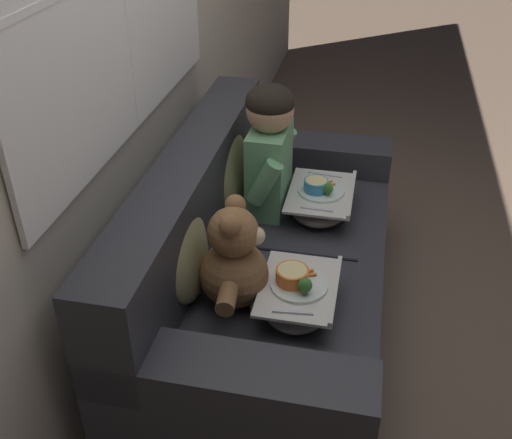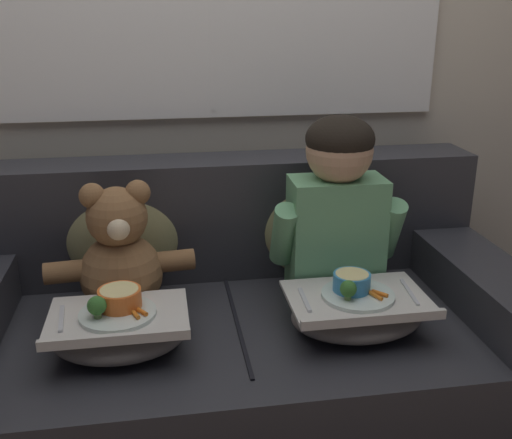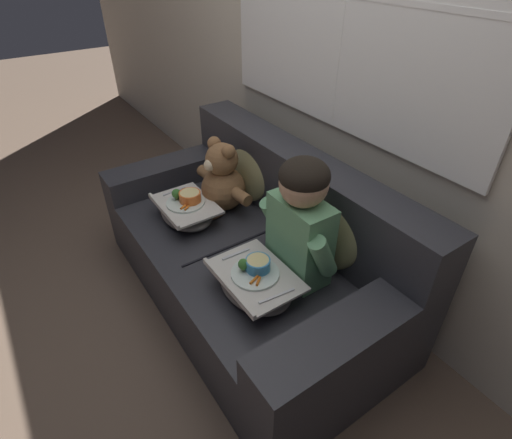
{
  "view_description": "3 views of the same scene",
  "coord_description": "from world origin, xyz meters",
  "px_view_note": "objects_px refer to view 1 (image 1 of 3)",
  "views": [
    {
      "loc": [
        -2.05,
        -0.35,
        1.93
      ],
      "look_at": [
        -0.07,
        0.06,
        0.6
      ],
      "focal_mm": 42.0,
      "sensor_mm": 36.0,
      "label": 1
    },
    {
      "loc": [
        -0.21,
        -1.68,
        1.32
      ],
      "look_at": [
        0.09,
        0.12,
        0.68
      ],
      "focal_mm": 42.0,
      "sensor_mm": 36.0,
      "label": 2
    },
    {
      "loc": [
        1.42,
        -0.88,
        1.74
      ],
      "look_at": [
        0.1,
        0.02,
        0.6
      ],
      "focal_mm": 28.0,
      "sensor_mm": 36.0,
      "label": 3
    }
  ],
  "objects_px": {
    "child_figure": "(270,144)",
    "lap_tray_child": "(320,201)",
    "couch": "(258,269)",
    "lap_tray_teddy": "(298,295)",
    "throw_pillow_behind_child": "(230,165)",
    "throw_pillow_behind_teddy": "(185,251)",
    "teddy_bear": "(235,263)"
  },
  "relations": [
    {
      "from": "throw_pillow_behind_teddy",
      "to": "teddy_bear",
      "type": "bearing_deg",
      "value": -89.83
    },
    {
      "from": "teddy_bear",
      "to": "throw_pillow_behind_teddy",
      "type": "bearing_deg",
      "value": 90.17
    },
    {
      "from": "lap_tray_teddy",
      "to": "throw_pillow_behind_teddy",
      "type": "bearing_deg",
      "value": 89.97
    },
    {
      "from": "teddy_bear",
      "to": "lap_tray_teddy",
      "type": "distance_m",
      "value": 0.27
    },
    {
      "from": "throw_pillow_behind_teddy",
      "to": "lap_tray_child",
      "type": "height_order",
      "value": "throw_pillow_behind_teddy"
    },
    {
      "from": "couch",
      "to": "throw_pillow_behind_child",
      "type": "relative_size",
      "value": 4.04
    },
    {
      "from": "couch",
      "to": "lap_tray_child",
      "type": "relative_size",
      "value": 4.42
    },
    {
      "from": "child_figure",
      "to": "lap_tray_child",
      "type": "distance_m",
      "value": 0.36
    },
    {
      "from": "lap_tray_teddy",
      "to": "lap_tray_child",
      "type": "bearing_deg",
      "value": -0.05
    },
    {
      "from": "child_figure",
      "to": "lap_tray_child",
      "type": "height_order",
      "value": "child_figure"
    },
    {
      "from": "throw_pillow_behind_child",
      "to": "child_figure",
      "type": "distance_m",
      "value": 0.23
    },
    {
      "from": "throw_pillow_behind_teddy",
      "to": "teddy_bear",
      "type": "distance_m",
      "value": 0.2
    },
    {
      "from": "throw_pillow_behind_child",
      "to": "throw_pillow_behind_teddy",
      "type": "distance_m",
      "value": 0.69
    },
    {
      "from": "couch",
      "to": "throw_pillow_behind_teddy",
      "type": "distance_m",
      "value": 0.51
    },
    {
      "from": "throw_pillow_behind_child",
      "to": "throw_pillow_behind_teddy",
      "type": "xyz_separation_m",
      "value": [
        -0.69,
        0.0,
        0.0
      ]
    },
    {
      "from": "couch",
      "to": "child_figure",
      "type": "relative_size",
      "value": 2.99
    },
    {
      "from": "couch",
      "to": "lap_tray_teddy",
      "type": "xyz_separation_m",
      "value": [
        -0.35,
        -0.22,
        0.18
      ]
    },
    {
      "from": "child_figure",
      "to": "lap_tray_teddy",
      "type": "relative_size",
      "value": 1.58
    },
    {
      "from": "child_figure",
      "to": "throw_pillow_behind_teddy",
      "type": "bearing_deg",
      "value": 164.74
    },
    {
      "from": "child_figure",
      "to": "couch",
      "type": "bearing_deg",
      "value": -176.63
    },
    {
      "from": "throw_pillow_behind_teddy",
      "to": "child_figure",
      "type": "xyz_separation_m",
      "value": [
        0.69,
        -0.19,
        0.13
      ]
    },
    {
      "from": "throw_pillow_behind_child",
      "to": "teddy_bear",
      "type": "xyz_separation_m",
      "value": [
        -0.69,
        -0.19,
        -0.02
      ]
    },
    {
      "from": "couch",
      "to": "lap_tray_teddy",
      "type": "relative_size",
      "value": 4.72
    },
    {
      "from": "lap_tray_child",
      "to": "throw_pillow_behind_child",
      "type": "bearing_deg",
      "value": 89.87
    },
    {
      "from": "couch",
      "to": "teddy_bear",
      "type": "height_order",
      "value": "teddy_bear"
    },
    {
      "from": "throw_pillow_behind_child",
      "to": "lap_tray_teddy",
      "type": "height_order",
      "value": "throw_pillow_behind_child"
    },
    {
      "from": "child_figure",
      "to": "lap_tray_teddy",
      "type": "height_order",
      "value": "child_figure"
    },
    {
      "from": "throw_pillow_behind_child",
      "to": "teddy_bear",
      "type": "bearing_deg",
      "value": -164.36
    },
    {
      "from": "lap_tray_child",
      "to": "couch",
      "type": "bearing_deg",
      "value": 147.07
    },
    {
      "from": "child_figure",
      "to": "lap_tray_teddy",
      "type": "xyz_separation_m",
      "value": [
        -0.69,
        -0.24,
        -0.27
      ]
    },
    {
      "from": "throw_pillow_behind_teddy",
      "to": "lap_tray_child",
      "type": "xyz_separation_m",
      "value": [
        0.69,
        -0.43,
        -0.14
      ]
    },
    {
      "from": "teddy_bear",
      "to": "lap_tray_child",
      "type": "height_order",
      "value": "teddy_bear"
    }
  ]
}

